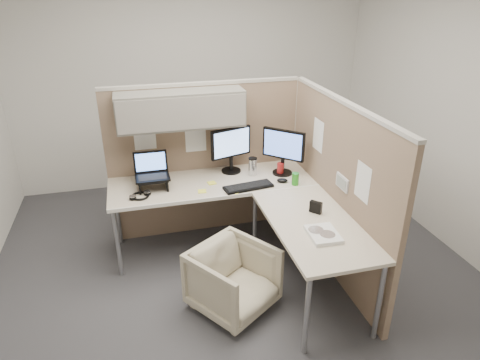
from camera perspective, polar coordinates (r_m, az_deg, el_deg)
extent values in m
plane|color=#37363B|center=(4.15, -0.47, -12.29)|extent=(4.50, 4.50, 0.00)
cube|color=#896F5A|center=(4.50, -4.58, 2.53)|extent=(2.00, 0.05, 1.60)
cube|color=#A8A399|center=(4.26, -4.96, 12.72)|extent=(2.00, 0.06, 0.03)
cube|color=slate|center=(4.12, -7.95, 9.38)|extent=(1.20, 0.34, 0.34)
cube|color=gray|center=(3.96, -7.61, 8.73)|extent=(1.18, 0.01, 0.30)
plane|color=white|center=(4.30, -12.60, 5.88)|extent=(0.26, 0.00, 0.26)
plane|color=white|center=(4.36, -5.94, 5.66)|extent=(0.26, 0.00, 0.26)
cube|color=#896F5A|center=(3.93, 12.68, -1.49)|extent=(0.05, 2.00, 1.60)
cube|color=#A8A399|center=(3.65, 13.88, 10.04)|extent=(0.06, 2.00, 0.03)
cube|color=#A8A399|center=(4.76, 7.35, 3.68)|extent=(0.06, 0.06, 1.60)
cube|color=silver|center=(3.73, 13.54, -0.33)|extent=(0.02, 0.20, 0.12)
cube|color=gray|center=(3.73, 13.34, -0.35)|extent=(0.00, 0.16, 0.09)
plane|color=white|center=(4.10, 10.38, 5.89)|extent=(0.00, 0.26, 0.26)
plane|color=white|center=(3.44, 16.04, -0.28)|extent=(0.00, 0.26, 0.26)
cube|color=beige|center=(4.21, -3.63, -0.36)|extent=(2.00, 0.68, 0.03)
cube|color=beige|center=(3.55, 9.80, -5.83)|extent=(0.68, 1.30, 0.03)
cube|color=white|center=(3.91, -2.65, -2.41)|extent=(2.00, 0.02, 0.03)
cylinder|color=gray|center=(4.08, -15.98, -8.13)|extent=(0.04, 0.04, 0.70)
cylinder|color=gray|center=(4.58, -16.01, -4.26)|extent=(0.04, 0.04, 0.70)
cylinder|color=gray|center=(3.23, 8.90, -17.44)|extent=(0.04, 0.04, 0.70)
cylinder|color=gray|center=(3.46, 18.08, -15.15)|extent=(0.04, 0.04, 0.70)
cylinder|color=gray|center=(4.21, 1.99, -5.96)|extent=(0.04, 0.04, 0.70)
imported|color=beige|center=(3.60, -0.89, -12.77)|extent=(0.81, 0.80, 0.62)
cylinder|color=black|center=(4.41, -1.19, 1.25)|extent=(0.20, 0.20, 0.02)
cylinder|color=black|center=(4.38, -1.20, 2.25)|extent=(0.04, 0.04, 0.15)
cube|color=black|center=(4.30, -1.23, 5.01)|extent=(0.43, 0.16, 0.30)
cube|color=#87ACEA|center=(4.28, -1.09, 4.94)|extent=(0.38, 0.12, 0.26)
cylinder|color=black|center=(4.39, 5.65, 0.98)|extent=(0.20, 0.20, 0.02)
cylinder|color=black|center=(4.35, 5.69, 1.98)|extent=(0.04, 0.04, 0.15)
cube|color=black|center=(4.27, 5.82, 4.76)|extent=(0.34, 0.33, 0.30)
cube|color=#5780EE|center=(4.25, 5.71, 4.68)|extent=(0.29, 0.28, 0.26)
cube|color=black|center=(4.08, -11.57, 0.15)|extent=(0.28, 0.22, 0.01)
cube|color=black|center=(4.10, -13.26, -0.65)|extent=(0.02, 0.20, 0.11)
cube|color=black|center=(4.11, -9.77, -0.28)|extent=(0.02, 0.20, 0.11)
cube|color=black|center=(4.07, -11.59, 0.35)|extent=(0.32, 0.22, 0.02)
cube|color=black|center=(4.15, -11.85, 2.45)|extent=(0.32, 0.05, 0.20)
cube|color=#598CF2|center=(4.15, -11.84, 2.39)|extent=(0.28, 0.04, 0.16)
cube|color=black|center=(4.06, 1.12, -0.91)|extent=(0.49, 0.22, 0.02)
ellipsoid|color=black|center=(4.19, 5.66, -0.05)|extent=(0.12, 0.10, 0.04)
cylinder|color=silver|center=(4.30, 1.71, 1.75)|extent=(0.08, 0.08, 0.17)
cylinder|color=black|center=(4.27, 1.72, 2.89)|extent=(0.09, 0.09, 0.01)
cylinder|color=#268C1E|center=(4.14, 7.39, 0.15)|extent=(0.07, 0.07, 0.12)
cylinder|color=#B21E1E|center=(4.35, 5.39, 1.53)|extent=(0.07, 0.07, 0.12)
cube|color=#F6F540|center=(4.00, -5.07, -1.50)|extent=(0.08, 0.08, 0.01)
cube|color=#F6F540|center=(4.16, -3.79, -0.39)|extent=(0.09, 0.09, 0.01)
cube|color=#F6F540|center=(3.97, -0.73, -1.62)|extent=(0.10, 0.10, 0.01)
torus|color=black|center=(3.99, -13.17, -2.08)|extent=(0.22, 0.22, 0.02)
cylinder|color=black|center=(3.96, -14.11, -2.30)|extent=(0.06, 0.06, 0.03)
cylinder|color=black|center=(4.01, -12.26, -1.72)|extent=(0.06, 0.06, 0.03)
cube|color=white|center=(3.38, 11.04, -7.11)|extent=(0.24, 0.29, 0.03)
cylinder|color=silver|center=(3.35, 11.59, -7.08)|extent=(0.12, 0.12, 0.00)
cylinder|color=silver|center=(3.39, 10.09, -6.53)|extent=(0.12, 0.12, 0.00)
cube|color=black|center=(3.67, 10.07, -3.60)|extent=(0.10, 0.10, 0.10)
cube|color=white|center=(3.65, 9.95, -3.71)|extent=(0.06, 0.06, 0.08)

